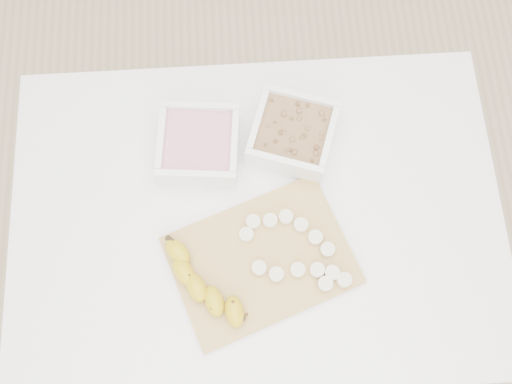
{
  "coord_description": "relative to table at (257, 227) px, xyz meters",
  "views": [
    {
      "loc": [
        -0.02,
        -0.31,
        1.87
      ],
      "look_at": [
        0.0,
        0.03,
        0.81
      ],
      "focal_mm": 40.0,
      "sensor_mm": 36.0,
      "label": 1
    }
  ],
  "objects": [
    {
      "name": "banana",
      "position": [
        -0.11,
        -0.14,
        0.13
      ],
      "size": [
        0.15,
        0.21,
        0.04
      ],
      "primitive_type": null,
      "rotation": [
        0.0,
        0.0,
        0.51
      ],
      "color": "gold",
      "rests_on": "cutting_board"
    },
    {
      "name": "cutting_board",
      "position": [
        0.0,
        -0.09,
        0.1
      ],
      "size": [
        0.4,
        0.34,
        0.01
      ],
      "primitive_type": "cube",
      "rotation": [
        0.0,
        0.0,
        0.35
      ],
      "color": "tan",
      "rests_on": "table"
    },
    {
      "name": "bowl_granola",
      "position": [
        0.08,
        0.16,
        0.13
      ],
      "size": [
        0.2,
        0.2,
        0.07
      ],
      "color": "white",
      "rests_on": "table"
    },
    {
      "name": "table",
      "position": [
        0.0,
        0.0,
        0.0
      ],
      "size": [
        1.0,
        0.7,
        0.75
      ],
      "color": "white",
      "rests_on": "ground"
    },
    {
      "name": "bowl_yogurt",
      "position": [
        -0.11,
        0.14,
        0.13
      ],
      "size": [
        0.17,
        0.17,
        0.07
      ],
      "color": "white",
      "rests_on": "table"
    },
    {
      "name": "banana_slices",
      "position": [
        0.07,
        -0.08,
        0.12
      ],
      "size": [
        0.21,
        0.17,
        0.02
      ],
      "color": "beige",
      "rests_on": "cutting_board"
    },
    {
      "name": "ground",
      "position": [
        0.0,
        0.0,
        -0.65
      ],
      "size": [
        3.5,
        3.5,
        0.0
      ],
      "primitive_type": "plane",
      "color": "#C6AD89",
      "rests_on": "ground"
    }
  ]
}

